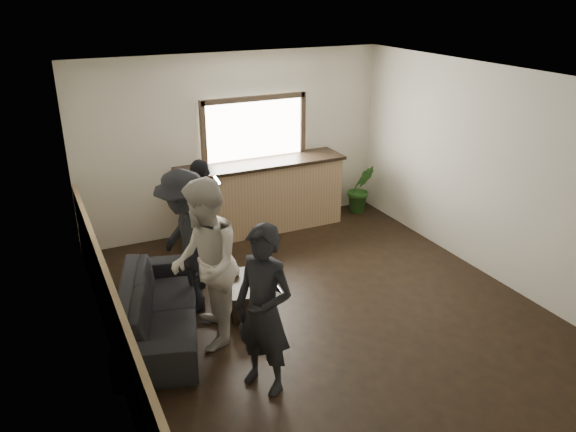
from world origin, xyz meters
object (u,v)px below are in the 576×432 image
sofa (159,307)px  cup_b (259,284)px  person_a (264,311)px  person_d (203,216)px  bar_counter (262,192)px  coffee_table (246,294)px  cup_a (236,272)px  person_b (205,265)px  potted_plant (361,189)px  person_c (186,243)px

sofa → cup_b: sofa is taller
person_a → person_d: bearing=144.0°
bar_counter → coffee_table: bearing=-117.7°
bar_counter → coffee_table: bar_counter is taller
coffee_table → cup_a: size_ratio=7.08×
bar_counter → cup_b: bearing=-113.6°
bar_counter → person_b: size_ratio=1.42×
coffee_table → person_a: 1.65m
bar_counter → sofa: size_ratio=1.26×
cup_b → potted_plant: 3.68m
coffee_table → potted_plant: (2.98, 2.11, 0.25)m
coffee_table → person_b: (-0.63, -0.48, 0.77)m
potted_plant → person_c: size_ratio=0.47×
cup_a → potted_plant: potted_plant is taller
bar_counter → sofa: bearing=-135.0°
coffee_table → person_c: (-0.63, 0.26, 0.72)m
coffee_table → cup_a: bearing=102.8°
sofa → cup_a: 1.07m
sofa → person_d: bearing=-21.3°
sofa → person_b: 0.88m
cup_a → person_c: (-0.58, 0.05, 0.50)m
bar_counter → person_b: 3.18m
coffee_table → person_a: size_ratio=0.46×
sofa → bar_counter: bearing=-29.1°
cup_b → person_d: 1.46m
person_b → potted_plant: bearing=140.4°
bar_counter → person_b: (-1.77, -2.63, 0.31)m
cup_a → potted_plant: bearing=32.1°
person_b → sofa: bearing=-118.1°
sofa → cup_b: (1.19, -0.13, 0.08)m
person_a → sofa: bearing=176.2°
coffee_table → person_d: bearing=96.2°
cup_b → person_c: (-0.74, 0.45, 0.50)m
potted_plant → person_c: 4.09m
person_a → cup_b: bearing=128.5°
sofa → potted_plant: (4.07, 2.17, 0.11)m
person_c → person_d: (0.50, 0.93, -0.09)m
cup_b → potted_plant: potted_plant is taller
person_c → sofa: bearing=-59.2°
person_b → person_a: bearing=29.9°
person_a → cup_a: bearing=138.2°
sofa → person_b: bearing=-117.1°
bar_counter → person_c: 2.60m
person_b → coffee_table: bearing=141.9°
person_c → bar_counter: bearing=132.3°
bar_counter → cup_a: bar_counter is taller
person_b → person_c: person_b is taller
person_c → person_d: 1.06m
cup_a → person_d: person_d is taller
cup_a → potted_plant: (3.03, 1.90, 0.03)m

